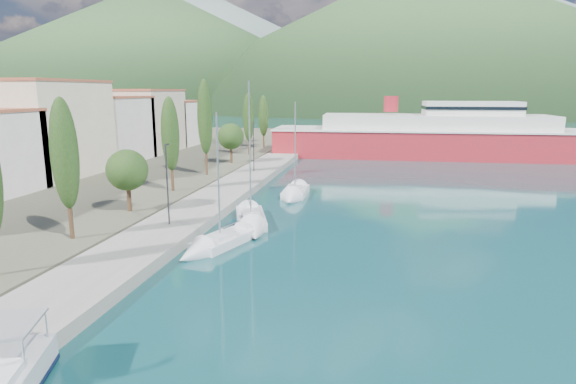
# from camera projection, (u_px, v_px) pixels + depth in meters

# --- Properties ---
(ground) EXTENTS (1400.00, 1400.00, 0.00)m
(ground) POSITION_uv_depth(u_px,v_px,m) (358.00, 129.00, 137.38)
(ground) COLOR #13464B
(quay) EXTENTS (5.00, 88.00, 0.80)m
(quay) POSITION_uv_depth(u_px,v_px,m) (223.00, 195.00, 48.62)
(quay) COLOR gray
(quay) RESTS_ON ground
(hills_far) EXTENTS (1480.00, 900.00, 180.00)m
(hills_far) POSITION_uv_depth(u_px,v_px,m) (497.00, 34.00, 575.23)
(hills_far) COLOR slate
(hills_far) RESTS_ON ground
(hills_near) EXTENTS (1010.00, 520.00, 115.00)m
(hills_near) POSITION_uv_depth(u_px,v_px,m) (512.00, 38.00, 351.85)
(hills_near) COLOR #34592D
(hills_near) RESTS_ON ground
(town_buildings) EXTENTS (9.20, 69.20, 11.30)m
(town_buildings) POSITION_uv_depth(u_px,v_px,m) (79.00, 131.00, 62.29)
(town_buildings) COLOR beige
(town_buildings) RESTS_ON land_strip
(tree_row) EXTENTS (3.67, 64.34, 11.37)m
(tree_row) POSITION_uv_depth(u_px,v_px,m) (196.00, 135.00, 54.56)
(tree_row) COLOR #47301E
(tree_row) RESTS_ON land_strip
(lamp_posts) EXTENTS (0.15, 47.99, 6.06)m
(lamp_posts) POSITION_uv_depth(u_px,v_px,m) (172.00, 180.00, 36.43)
(lamp_posts) COLOR #2D2D33
(lamp_posts) RESTS_ON quay
(sailboat_near) EXTENTS (4.29, 7.33, 10.11)m
(sailboat_near) POSITION_uv_depth(u_px,v_px,m) (208.00, 248.00, 32.47)
(sailboat_near) COLOR silver
(sailboat_near) RESTS_ON ground
(sailboat_mid) EXTENTS (4.89, 8.83, 12.33)m
(sailboat_mid) POSITION_uv_depth(u_px,v_px,m) (252.00, 226.00, 37.77)
(sailboat_mid) COLOR silver
(sailboat_mid) RESTS_ON ground
(sailboat_far) EXTENTS (2.43, 7.21, 10.53)m
(sailboat_far) POSITION_uv_depth(u_px,v_px,m) (293.00, 196.00, 48.48)
(sailboat_far) COLOR silver
(sailboat_far) RESTS_ON ground
(ferry) EXTENTS (52.85, 12.99, 10.42)m
(ferry) POSITION_uv_depth(u_px,v_px,m) (436.00, 138.00, 78.59)
(ferry) COLOR #A71F28
(ferry) RESTS_ON ground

